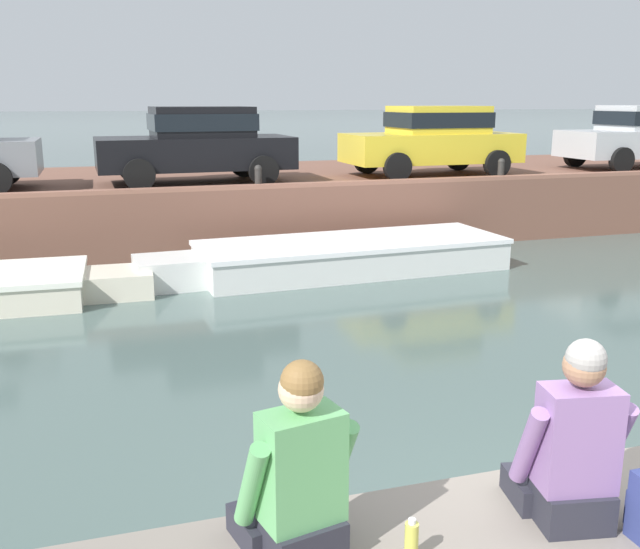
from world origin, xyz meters
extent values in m
plane|color=#4C605B|center=(0.00, 5.11, 0.00)|extent=(400.00, 400.00, 0.00)
cube|color=brown|center=(0.00, 13.22, 0.68)|extent=(60.00, 6.00, 1.35)
cube|color=#925F4C|center=(0.00, 10.34, 1.39)|extent=(60.00, 0.24, 0.08)
cube|color=silver|center=(-2.42, 8.23, 0.20)|extent=(1.08, 1.04, 0.40)
cube|color=white|center=(1.68, 8.69, 0.24)|extent=(5.57, 2.16, 0.49)
cube|color=white|center=(-1.61, 8.53, 0.24)|extent=(1.15, 1.09, 0.49)
cube|color=white|center=(1.68, 8.69, 0.53)|extent=(5.64, 2.22, 0.08)
cube|color=brown|center=(2.09, 8.71, 0.43)|extent=(0.33, 1.71, 0.06)
cylinder|color=black|center=(-4.39, 12.47, 1.65)|extent=(0.60, 0.18, 0.60)
cube|color=black|center=(-0.69, 11.62, 1.97)|extent=(3.94, 1.86, 0.64)
cube|color=black|center=(-0.54, 11.62, 2.59)|extent=(1.99, 1.60, 0.60)
cube|color=black|center=(-0.54, 11.62, 2.59)|extent=(2.07, 1.64, 0.33)
cylinder|color=black|center=(-1.88, 10.69, 1.65)|extent=(0.60, 0.20, 0.60)
cylinder|color=black|center=(-1.92, 12.49, 1.65)|extent=(0.60, 0.20, 0.60)
cylinder|color=black|center=(0.54, 10.75, 1.65)|extent=(0.60, 0.20, 0.60)
cylinder|color=black|center=(0.49, 12.55, 1.65)|extent=(0.60, 0.20, 0.60)
cube|color=yellow|center=(4.61, 11.62, 1.97)|extent=(3.90, 1.76, 0.64)
cube|color=yellow|center=(4.76, 11.62, 2.59)|extent=(1.96, 1.52, 0.60)
cube|color=black|center=(4.76, 11.62, 2.59)|extent=(2.04, 1.56, 0.33)
cylinder|color=black|center=(3.42, 10.73, 1.65)|extent=(0.60, 0.19, 0.60)
cylinder|color=black|center=(3.39, 12.46, 1.65)|extent=(0.60, 0.19, 0.60)
cylinder|color=black|center=(5.82, 10.78, 1.65)|extent=(0.60, 0.19, 0.60)
cylinder|color=black|center=(5.79, 12.50, 1.65)|extent=(0.60, 0.19, 0.60)
cube|color=#B7BABC|center=(10.31, 11.62, 1.97)|extent=(3.91, 1.70, 0.64)
cylinder|color=black|center=(9.11, 10.76, 1.65)|extent=(0.60, 0.19, 0.60)
cylinder|color=black|center=(9.10, 12.46, 1.65)|extent=(0.60, 0.19, 0.60)
cylinder|color=#2D2B28|center=(0.37, 10.47, 1.53)|extent=(0.14, 0.14, 0.35)
sphere|color=#2D2B28|center=(0.37, 10.47, 1.72)|extent=(0.15, 0.15, 0.15)
cylinder|color=#2D2B28|center=(5.74, 10.47, 1.53)|extent=(0.14, 0.14, 0.35)
sphere|color=#2D2B28|center=(5.74, 10.47, 1.72)|extent=(0.15, 0.15, 0.15)
cube|color=#282833|center=(-1.85, -0.44, 1.08)|extent=(0.39, 0.34, 0.20)
cube|color=#282833|center=(-1.89, -0.22, 1.05)|extent=(0.50, 0.40, 0.14)
cube|color=#66B26B|center=(-1.85, -0.44, 1.44)|extent=(0.40, 0.29, 0.52)
cylinder|color=#66B26B|center=(-1.64, -0.34, 1.39)|extent=(0.15, 0.30, 0.47)
cylinder|color=#66B26B|center=(-2.08, -0.43, 1.39)|extent=(0.15, 0.30, 0.47)
sphere|color=beige|center=(-1.85, -0.44, 1.81)|extent=(0.20, 0.20, 0.20)
sphere|color=olive|center=(-1.85, -0.45, 1.85)|extent=(0.19, 0.19, 0.19)
cube|color=#282833|center=(-0.51, -0.57, 1.08)|extent=(0.39, 0.34, 0.20)
cube|color=#282833|center=(-0.47, -0.35, 1.05)|extent=(0.49, 0.39, 0.14)
cube|color=#8C669E|center=(-0.51, -0.57, 1.44)|extent=(0.39, 0.28, 0.52)
cylinder|color=#8C669E|center=(-0.28, -0.56, 1.39)|extent=(0.14, 0.30, 0.47)
cylinder|color=#8C669E|center=(-0.71, -0.48, 1.39)|extent=(0.14, 0.30, 0.47)
sphere|color=#A37556|center=(-0.51, -0.57, 1.81)|extent=(0.20, 0.20, 0.20)
sphere|color=gray|center=(-0.51, -0.58, 1.85)|extent=(0.19, 0.19, 0.19)
cylinder|color=#CCC64C|center=(-1.38, -0.59, 1.07)|extent=(0.06, 0.06, 0.18)
cylinder|color=white|center=(-1.38, -0.59, 1.17)|extent=(0.04, 0.04, 0.02)
camera|label=1|loc=(-2.62, -3.19, 3.03)|focal=40.00mm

